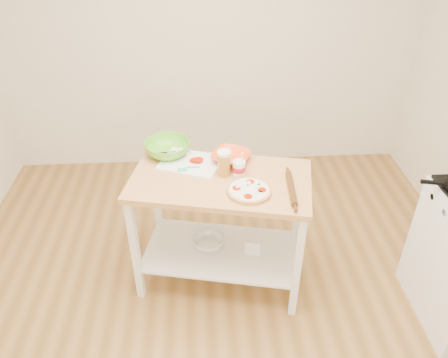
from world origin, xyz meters
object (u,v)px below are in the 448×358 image
cutting_board (191,162)px  spatula (188,168)px  prep_island (221,208)px  yogurt_tub (239,168)px  pizza (249,190)px  knife (167,153)px  orange_bowl (231,157)px  green_bowl (168,148)px  beer_pint (224,163)px  rolling_pin (291,188)px  shelf_glass_bowl (209,242)px  shelf_bin (253,244)px

cutting_board → spatula: size_ratio=3.22×
cutting_board → spatula: 0.10m
prep_island → yogurt_tub: size_ratio=6.98×
pizza → cutting_board: pizza is taller
prep_island → spatula: 0.36m
pizza → prep_island: bearing=134.8°
cutting_board → knife: 0.20m
pizza → orange_bowl: size_ratio=1.08×
prep_island → cutting_board: size_ratio=2.66×
green_bowl → pizza: bearing=-43.3°
prep_island → knife: knife is taller
orange_bowl → beer_pint: (-0.06, -0.17, 0.06)m
spatula → rolling_pin: (0.65, -0.28, 0.00)m
knife → rolling_pin: (0.80, -0.49, 0.00)m
cutting_board → shelf_glass_bowl: cutting_board is taller
cutting_board → shelf_bin: (0.43, -0.21, -0.59)m
pizza → rolling_pin: bearing=-0.0°
prep_island → cutting_board: bearing=134.2°
spatula → green_bowl: bearing=121.0°
cutting_board → yogurt_tub: size_ratio=2.62×
knife → green_bowl: green_bowl is taller
spatula → green_bowl: 0.26m
cutting_board → green_bowl: green_bowl is taller
green_bowl → shelf_bin: bearing=-29.5°
green_bowl → rolling_pin: (0.79, -0.50, -0.03)m
knife → shelf_bin: size_ratio=2.34×
yogurt_tub → shelf_bin: bearing=-21.3°
green_bowl → shelf_bin: (0.59, -0.34, -0.63)m
knife → shelf_glass_bowl: bearing=-54.9°
prep_island → pizza: size_ratio=4.62×
spatula → orange_bowl: orange_bowl is taller
prep_island → knife: (-0.36, 0.31, 0.27)m
beer_pint → green_bowl: bearing=143.3°
knife → beer_pint: beer_pint is taller
knife → green_bowl: (0.01, 0.01, 0.03)m
beer_pint → cutting_board: bearing=144.2°
knife → green_bowl: bearing=43.2°
pizza → beer_pint: beer_pint is taller
knife → orange_bowl: bearing=-25.3°
green_bowl → shelf_glass_bowl: green_bowl is taller
pizza → knife: size_ratio=1.05×
shelf_bin → shelf_glass_bowl: bearing=168.5°
yogurt_tub → knife: bearing=150.0°
cutting_board → rolling_pin: rolling_pin is taller
green_bowl → orange_bowl: bearing=-15.0°
prep_island → shelf_glass_bowl: size_ratio=5.41×
prep_island → cutting_board: cutting_board is taller
pizza → yogurt_tub: size_ratio=1.51×
prep_island → green_bowl: bearing=137.6°
spatula → yogurt_tub: yogurt_tub is taller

